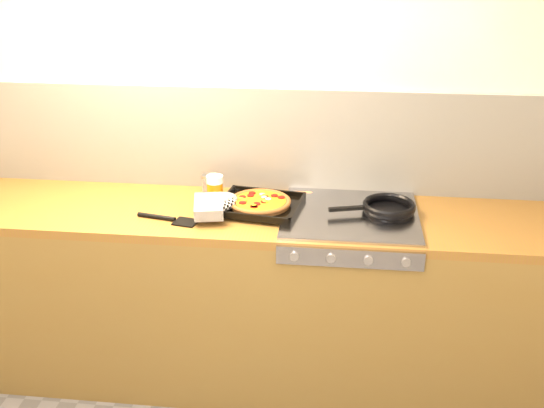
# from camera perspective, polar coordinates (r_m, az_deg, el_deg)

# --- Properties ---
(room_shell) EXTENTS (3.20, 3.20, 3.20)m
(room_shell) POSITION_cam_1_polar(r_m,az_deg,el_deg) (3.07, -1.21, 5.78)
(room_shell) COLOR white
(room_shell) RESTS_ON ground
(counter_run) EXTENTS (3.20, 0.62, 0.90)m
(counter_run) POSITION_cam_1_polar(r_m,az_deg,el_deg) (3.10, -1.81, -8.30)
(counter_run) COLOR brown
(counter_run) RESTS_ON ground
(stovetop) EXTENTS (0.60, 0.56, 0.02)m
(stovetop) POSITION_cam_1_polar(r_m,az_deg,el_deg) (2.86, 7.03, -0.99)
(stovetop) COLOR #9D9CA2
(stovetop) RESTS_ON counter_run
(pizza_on_tray) EXTENTS (0.50, 0.40, 0.06)m
(pizza_on_tray) POSITION_cam_1_polar(r_m,az_deg,el_deg) (2.87, -2.33, 0.06)
(pizza_on_tray) COLOR black
(pizza_on_tray) RESTS_ON stovetop
(frying_pan) EXTENTS (0.41, 0.29, 0.04)m
(frying_pan) POSITION_cam_1_polar(r_m,az_deg,el_deg) (2.88, 10.32, -0.32)
(frying_pan) COLOR black
(frying_pan) RESTS_ON stovetop
(tomato_can) EXTENTS (0.08, 0.08, 0.11)m
(tomato_can) POSITION_cam_1_polar(r_m,az_deg,el_deg) (3.03, -5.54, 1.60)
(tomato_can) COLOR #9E0C16
(tomato_can) RESTS_ON counter_run
(juice_glass) EXTENTS (0.08, 0.08, 0.13)m
(juice_glass) POSITION_cam_1_polar(r_m,az_deg,el_deg) (2.97, -5.13, 1.37)
(juice_glass) COLOR #C36A0B
(juice_glass) RESTS_ON counter_run
(wooden_spoon) EXTENTS (0.30, 0.04, 0.02)m
(wooden_spoon) POSITION_cam_1_polar(r_m,az_deg,el_deg) (3.07, 1.53, 1.03)
(wooden_spoon) COLOR #9F6543
(wooden_spoon) RESTS_ON counter_run
(black_spatula) EXTENTS (0.29, 0.11, 0.02)m
(black_spatula) POSITION_cam_1_polar(r_m,az_deg,el_deg) (2.83, -9.26, -1.33)
(black_spatula) COLOR black
(black_spatula) RESTS_ON counter_run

